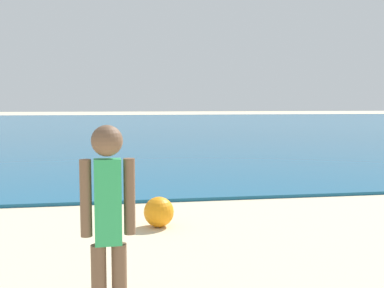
# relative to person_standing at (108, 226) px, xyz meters

# --- Properties ---
(water) EXTENTS (160.00, 60.00, 0.06)m
(water) POSITION_rel_person_standing_xyz_m (1.57, 34.81, -0.87)
(water) COLOR #14567F
(water) RESTS_ON ground
(person_standing) EXTENTS (0.36, 0.21, 1.58)m
(person_standing) POSITION_rel_person_standing_xyz_m (0.00, 0.00, 0.00)
(person_standing) COLOR brown
(person_standing) RESTS_ON ground
(beach_ball) EXTENTS (0.42, 0.42, 0.42)m
(beach_ball) POSITION_rel_person_standing_xyz_m (0.65, 3.24, -0.69)
(beach_ball) COLOR orange
(beach_ball) RESTS_ON ground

